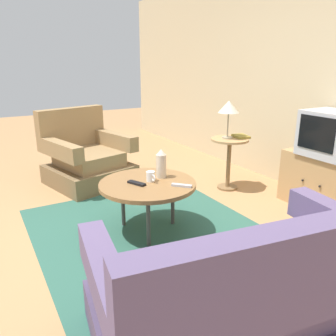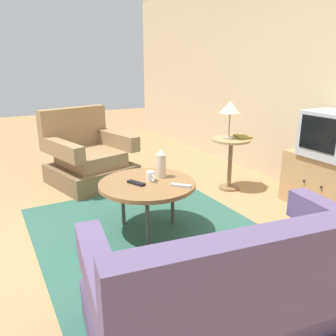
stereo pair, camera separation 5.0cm
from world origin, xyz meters
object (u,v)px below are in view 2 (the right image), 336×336
vase (161,164)px  mug (151,176)px  television (333,134)px  table_lamp (230,108)px  side_table (231,154)px  tv_stand (327,183)px  coffee_table (147,186)px  book (242,137)px  tv_remote_dark (136,183)px  couch (245,296)px  armchair (88,159)px  tv_remote_silver (181,186)px

vase → mug: (0.05, -0.13, -0.09)m
television → mug: television is taller
television → table_lamp: (-0.99, -0.51, 0.18)m
table_lamp → mug: size_ratio=3.54×
side_table → tv_stand: 1.10m
coffee_table → book: size_ratio=3.53×
tv_stand → mug: bearing=-104.5°
tv_stand → mug: (-0.47, -1.81, 0.23)m
coffee_table → side_table: bearing=110.6°
vase → tv_remote_dark: vase is taller
tv_stand → book: (-0.95, -0.34, 0.35)m
table_lamp → mug: (0.52, -1.28, -0.47)m
couch → tv_remote_dark: size_ratio=9.64×
table_lamp → armchair: bearing=-127.2°
tv_stand → tv_remote_silver: 1.67m
coffee_table → couch: bearing=-4.0°
tv_stand → coffee_table: bearing=-103.9°
armchair → mug: (1.59, 0.12, 0.22)m
couch → book: bearing=58.4°
side_table → television: television is taller
armchair → mug: bearing=80.0°
table_lamp → vase: (0.47, -1.15, -0.38)m
tv_remote_silver → armchair: bearing=-34.5°
book → coffee_table: bearing=-57.5°
coffee_table → vase: size_ratio=3.20×
tv_remote_silver → vase: bearing=-37.2°
coffee_table → table_lamp: 1.52m
tv_stand → television: bearing=-90.0°
television → book: (-0.95, -0.33, -0.17)m
television → tv_remote_silver: (-0.22, -1.63, -0.32)m
coffee_table → mug: 0.09m
side_table → table_lamp: table_lamp is taller
tv_remote_dark → tv_stand: bearing=53.1°
tv_remote_silver → tv_stand: bearing=-140.8°
side_table → tv_stand: (0.96, 0.50, -0.16)m
television → tv_remote_silver: size_ratio=3.20×
armchair → couch: size_ratio=0.63×
armchair → table_lamp: (1.07, 1.40, 0.68)m
armchair → table_lamp: bearing=128.4°
couch → vase: 1.54m
vase → mug: vase is taller
couch → table_lamp: 2.51m
armchair → vase: size_ratio=4.10×
armchair → side_table: bearing=128.3°
couch → television: bearing=34.9°
vase → tv_remote_silver: bearing=6.1°
armchair → vase: bearing=85.0°
television → mug: bearing=-104.7°
armchair → coffee_table: armchair is taller
mug → tv_remote_dark: (0.01, -0.15, -0.03)m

